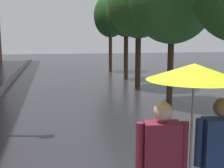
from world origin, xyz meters
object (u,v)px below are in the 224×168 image
Objects in this scene: street_tree_2 at (139,3)px; couple_under_umbrella at (192,128)px; street_tree_3 at (126,11)px; street_tree_4 at (110,16)px.

street_tree_2 reaches higher than couple_under_umbrella.
street_tree_2 is 2.67× the size of couple_under_umbrella.
couple_under_umbrella is at bearing -101.81° from street_tree_3.
street_tree_4 is (-0.06, 3.91, -0.00)m from street_tree_3.
street_tree_2 is 1.03× the size of street_tree_4.
street_tree_4 is 16.87m from couple_under_umbrella.
couple_under_umbrella is at bearing -98.86° from street_tree_4.
street_tree_3 is at bearing 86.19° from street_tree_2.
street_tree_2 is at bearing 75.94° from couple_under_umbrella.
street_tree_4 is (0.13, 6.74, -0.06)m from street_tree_2.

